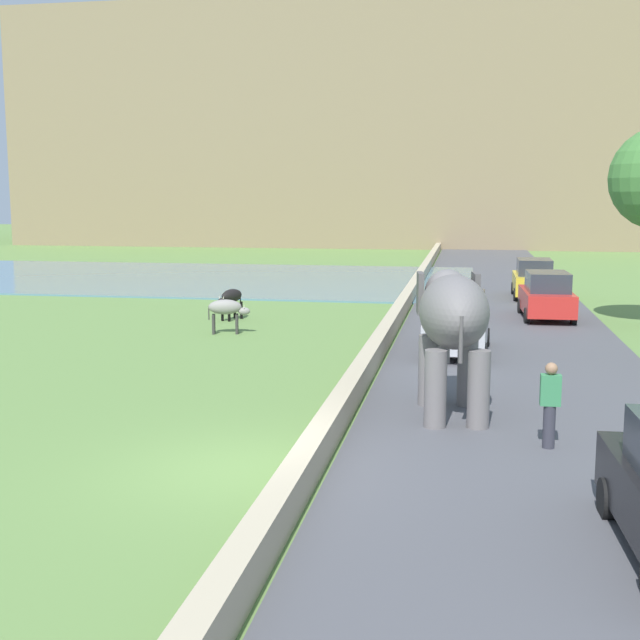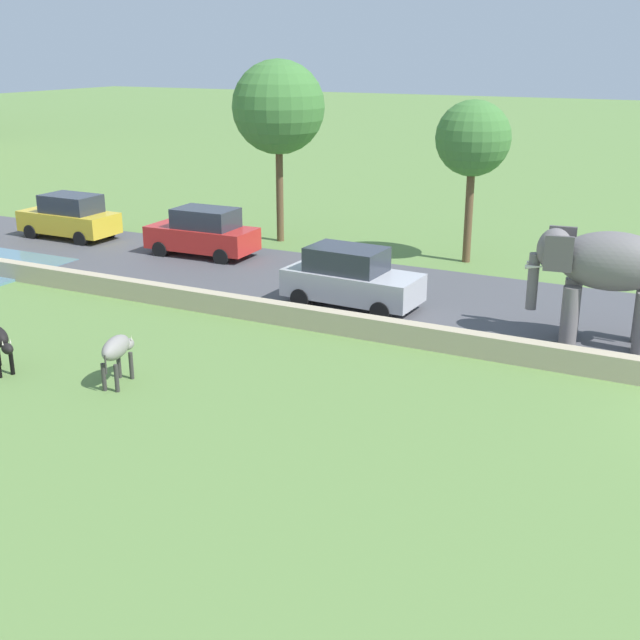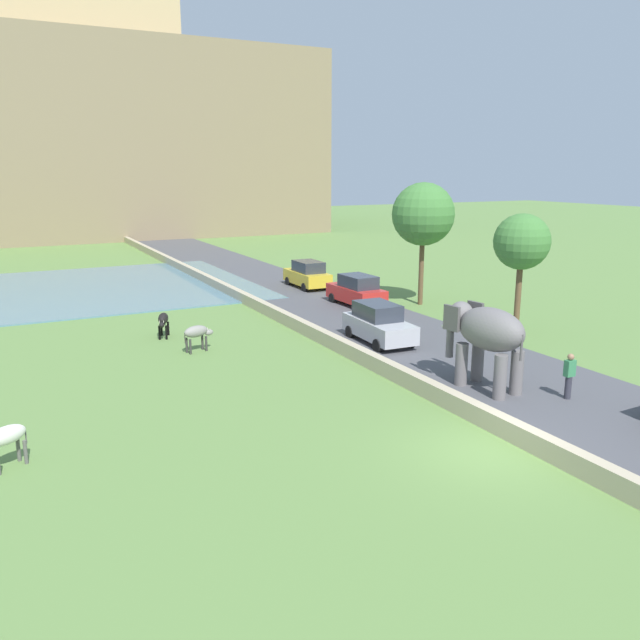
% 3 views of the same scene
% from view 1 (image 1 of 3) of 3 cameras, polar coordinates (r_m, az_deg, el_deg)
% --- Properties ---
extents(ground_plane, '(220.00, 220.00, 0.00)m').
position_cam_1_polar(ground_plane, '(14.34, -5.40, -10.12)').
color(ground_plane, '#608442').
extents(road_surface, '(7.00, 120.00, 0.06)m').
position_cam_1_polar(road_surface, '(33.42, 12.26, 0.51)').
color(road_surface, '#4C4C51').
rests_on(road_surface, ground).
extents(barrier_wall, '(0.40, 110.00, 0.60)m').
position_cam_1_polar(barrier_wall, '(31.48, 5.48, 0.68)').
color(barrier_wall, tan).
rests_on(barrier_wall, ground).
extents(lake, '(36.00, 18.00, 0.08)m').
position_cam_1_polar(lake, '(47.79, -11.69, 2.90)').
color(lake, slate).
rests_on(lake, ground).
extents(hill_distant, '(64.00, 28.00, 21.32)m').
position_cam_1_polar(hill_distant, '(85.96, 3.69, 12.57)').
color(hill_distant, '#897556').
rests_on(hill_distant, ground).
extents(elephant, '(1.73, 3.55, 2.99)m').
position_cam_1_polar(elephant, '(17.39, 9.05, 0.02)').
color(elephant, slate).
rests_on(elephant, ground).
extents(person_beside_elephant, '(0.36, 0.22, 1.63)m').
position_cam_1_polar(person_beside_elephant, '(15.56, 15.46, -5.56)').
color(person_beside_elephant, '#33333D').
rests_on(person_beside_elephant, ground).
extents(car_red, '(1.89, 4.05, 1.80)m').
position_cam_1_polar(car_red, '(31.87, 15.24, 1.60)').
color(car_red, red).
rests_on(car_red, ground).
extents(car_silver, '(1.94, 4.08, 1.80)m').
position_cam_1_polar(car_silver, '(24.45, 9.39, -0.24)').
color(car_silver, '#B7B7BC').
rests_on(car_silver, ground).
extents(car_yellow, '(1.83, 4.02, 1.80)m').
position_cam_1_polar(car_yellow, '(38.19, 14.41, 2.73)').
color(car_yellow, gold).
rests_on(car_yellow, ground).
extents(cow_black, '(0.80, 1.41, 1.15)m').
position_cam_1_polar(cow_black, '(30.92, -6.12, 1.53)').
color(cow_black, black).
rests_on(cow_black, ground).
extents(cow_grey, '(1.42, 0.70, 1.15)m').
position_cam_1_polar(cow_grey, '(27.88, -6.41, 0.76)').
color(cow_grey, gray).
rests_on(cow_grey, ground).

